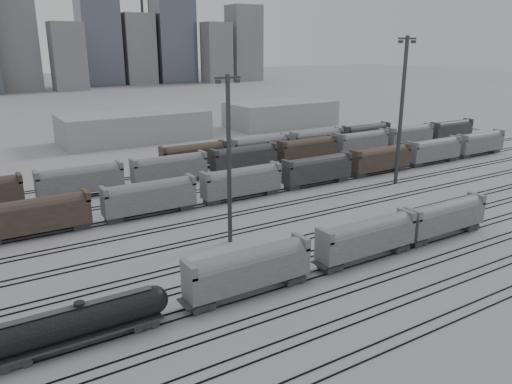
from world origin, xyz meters
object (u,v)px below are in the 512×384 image
hopper_car_b (367,236)px  light_mast_c (229,157)px  hopper_car_c (445,216)px  tank_car_b (81,321)px  hopper_car_a (249,268)px

hopper_car_b → light_mast_c: bearing=128.8°
hopper_car_b → hopper_car_c: bearing=-0.0°
hopper_car_b → light_mast_c: size_ratio=0.64×
tank_car_b → hopper_car_a: 17.83m
hopper_car_b → hopper_car_c: hopper_car_b is taller
hopper_car_b → hopper_car_a: bearing=180.0°
tank_car_b → hopper_car_a: hopper_car_a is taller
tank_car_b → hopper_car_c: 50.37m
hopper_car_c → light_mast_c: 31.77m
light_mast_c → hopper_car_a: bearing=-111.6°
hopper_car_b → hopper_car_c: size_ratio=1.02×
tank_car_b → hopper_car_b: (35.30, 0.00, 0.84)m
hopper_car_a → hopper_car_b: size_ratio=1.01×
hopper_car_a → light_mast_c: (5.77, 14.55, 8.87)m
light_mast_c → hopper_car_c: bearing=-28.5°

